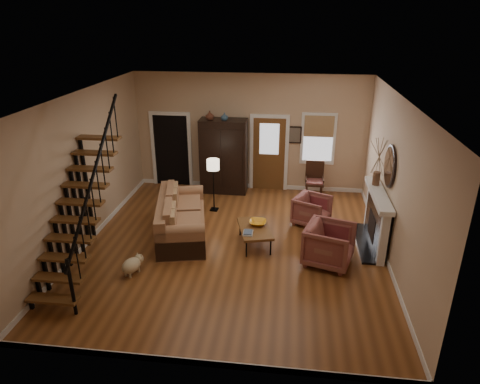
# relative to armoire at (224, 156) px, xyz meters

# --- Properties ---
(room) EXTENTS (7.00, 7.33, 3.30)m
(room) POSITION_rel_armoire_xyz_m (0.29, -1.39, 0.46)
(room) COLOR brown
(room) RESTS_ON ground
(staircase) EXTENTS (0.94, 2.80, 3.20)m
(staircase) POSITION_rel_armoire_xyz_m (-2.08, -4.45, 0.55)
(staircase) COLOR brown
(staircase) RESTS_ON ground
(fireplace) EXTENTS (0.33, 1.95, 2.30)m
(fireplace) POSITION_rel_armoire_xyz_m (3.83, -2.65, -0.31)
(fireplace) COLOR black
(fireplace) RESTS_ON ground
(armoire) EXTENTS (1.30, 0.60, 2.10)m
(armoire) POSITION_rel_armoire_xyz_m (0.00, 0.00, 0.00)
(armoire) COLOR black
(armoire) RESTS_ON ground
(vase_a) EXTENTS (0.24, 0.24, 0.25)m
(vase_a) POSITION_rel_armoire_xyz_m (-0.35, -0.10, 1.17)
(vase_a) COLOR #4C2619
(vase_a) RESTS_ON armoire
(vase_b) EXTENTS (0.20, 0.20, 0.21)m
(vase_b) POSITION_rel_armoire_xyz_m (0.05, -0.10, 1.16)
(vase_b) COLOR #334C60
(vase_b) RESTS_ON armoire
(sofa) EXTENTS (1.53, 2.56, 0.89)m
(sofa) POSITION_rel_armoire_xyz_m (-0.55, -2.73, -0.60)
(sofa) COLOR #966644
(sofa) RESTS_ON ground
(coffee_table) EXTENTS (0.92, 1.24, 0.43)m
(coffee_table) POSITION_rel_armoire_xyz_m (1.16, -3.00, -0.84)
(coffee_table) COLOR brown
(coffee_table) RESTS_ON ground
(bowl) EXTENTS (0.38, 0.38, 0.09)m
(bowl) POSITION_rel_armoire_xyz_m (1.21, -2.85, -0.58)
(bowl) COLOR orange
(bowl) RESTS_ON coffee_table
(books) EXTENTS (0.20, 0.28, 0.05)m
(books) POSITION_rel_armoire_xyz_m (1.04, -3.30, -0.60)
(books) COLOR beige
(books) RESTS_ON coffee_table
(armchair_left) EXTENTS (1.17, 1.15, 0.86)m
(armchair_left) POSITION_rel_armoire_xyz_m (2.73, -3.57, -0.62)
(armchair_left) COLOR maroon
(armchair_left) RESTS_ON ground
(armchair_right) EXTENTS (1.04, 1.03, 0.72)m
(armchair_right) POSITION_rel_armoire_xyz_m (2.44, -1.80, -0.69)
(armchair_right) COLOR maroon
(armchair_right) RESTS_ON ground
(floor_lamp) EXTENTS (0.35, 0.35, 1.39)m
(floor_lamp) POSITION_rel_armoire_xyz_m (-0.06, -1.33, -0.35)
(floor_lamp) COLOR black
(floor_lamp) RESTS_ON ground
(side_chair) EXTENTS (0.54, 0.54, 1.02)m
(side_chair) POSITION_rel_armoire_xyz_m (2.55, -0.20, -0.54)
(side_chair) COLOR #321C10
(side_chair) RESTS_ON ground
(dog) EXTENTS (0.46, 0.56, 0.36)m
(dog) POSITION_rel_armoire_xyz_m (-1.14, -4.47, -0.87)
(dog) COLOR beige
(dog) RESTS_ON ground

